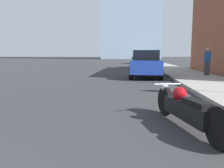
# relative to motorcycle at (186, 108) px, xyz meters

# --- Properties ---
(sidewalk) EXTENTS (3.04, 240.00, 0.15)m
(sidewalk) POSITION_rel_motorcycle_xyz_m (2.71, 35.58, -0.30)
(sidewalk) COLOR gray
(sidewalk) RESTS_ON ground_plane
(motorcycle) EXTENTS (0.92, 2.51, 0.75)m
(motorcycle) POSITION_rel_motorcycle_xyz_m (0.00, 0.00, 0.00)
(motorcycle) COLOR black
(motorcycle) RESTS_ON ground_plane
(parked_car_blue) EXTENTS (2.02, 3.89, 1.67)m
(parked_car_blue) POSITION_rel_motorcycle_xyz_m (-0.18, 9.29, 0.46)
(parked_car_blue) COLOR #1E3899
(parked_car_blue) RESTS_ON ground_plane
(parked_car_red) EXTENTS (2.10, 4.23, 1.70)m
(parked_car_red) POSITION_rel_motorcycle_xyz_m (0.17, 20.57, 0.46)
(parked_car_red) COLOR red
(parked_car_red) RESTS_ON ground_plane
(parked_car_black) EXTENTS (2.03, 4.08, 1.84)m
(parked_car_black) POSITION_rel_motorcycle_xyz_m (-0.09, 32.80, 0.54)
(parked_car_black) COLOR black
(parked_car_black) RESTS_ON ground_plane
(pedestrian) EXTENTS (0.36, 0.24, 1.69)m
(pedestrian) POSITION_rel_motorcycle_xyz_m (3.57, 9.76, 0.64)
(pedestrian) COLOR #38383D
(pedestrian) RESTS_ON sidewalk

